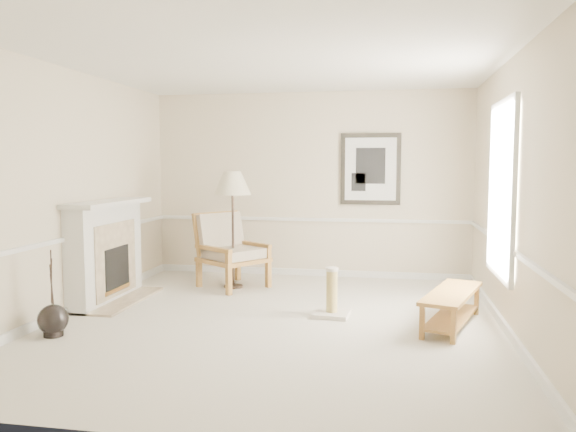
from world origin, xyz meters
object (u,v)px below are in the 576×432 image
object	(u,v)px
armchair	(228,247)
floor_lamp	(232,186)
floor_vase	(53,320)
scratching_post	(332,301)
bench	(452,303)

from	to	relation	value
armchair	floor_lamp	xyz separation A→B (m)	(0.10, -0.09, 0.88)
floor_vase	scratching_post	distance (m)	3.04
floor_vase	bench	distance (m)	4.24
floor_lamp	bench	world-z (taller)	floor_lamp
floor_vase	armchair	distance (m)	2.91
floor_vase	armchair	bearing A→B (deg)	67.63
armchair	floor_lamp	size ratio (longest dim) A/B	0.70
floor_lamp	scratching_post	distance (m)	2.39
floor_lamp	bench	distance (m)	3.45
floor_lamp	scratching_post	size ratio (longest dim) A/B	2.91
bench	scratching_post	xyz separation A→B (m)	(-1.34, 0.18, -0.08)
armchair	scratching_post	world-z (taller)	armchair
armchair	floor_vase	bearing A→B (deg)	-165.94
floor_lamp	floor_vase	bearing A→B (deg)	-114.92
floor_vase	bench	bearing A→B (deg)	15.26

